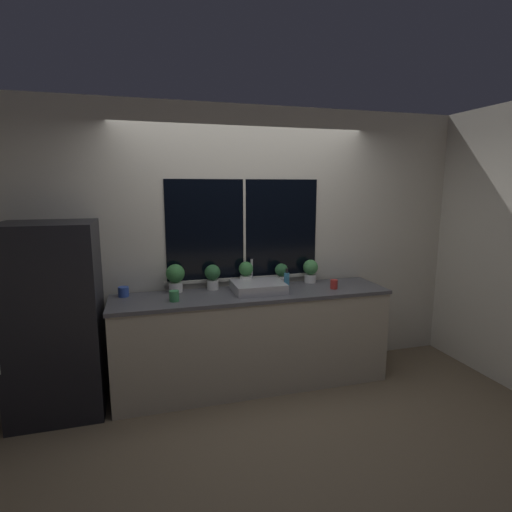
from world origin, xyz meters
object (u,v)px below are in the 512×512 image
at_px(refrigerator, 55,319).
at_px(soap_bottle, 287,280).
at_px(potted_plant_far_right, 310,270).
at_px(mug_red, 334,284).
at_px(sink, 258,287).
at_px(potted_plant_right, 281,273).
at_px(mug_green, 174,296).
at_px(mug_blue, 124,292).
at_px(potted_plant_far_left, 175,276).
at_px(potted_plant_left, 213,275).
at_px(potted_plant_center, 246,273).

distance_m(refrigerator, soap_bottle, 2.09).
xyz_separation_m(potted_plant_far_right, soap_bottle, (-0.33, -0.18, -0.05)).
distance_m(soap_bottle, mug_red, 0.47).
height_order(sink, potted_plant_right, sink).
relative_size(sink, mug_green, 5.10).
height_order(mug_red, mug_green, mug_green).
xyz_separation_m(potted_plant_far_right, mug_blue, (-1.86, -0.03, -0.09)).
height_order(potted_plant_far_right, soap_bottle, potted_plant_far_right).
bearing_deg(potted_plant_right, potted_plant_far_left, 180.00).
distance_m(soap_bottle, mug_green, 1.11).
bearing_deg(potted_plant_far_left, mug_red, -11.37).
distance_m(potted_plant_left, mug_red, 1.19).
xyz_separation_m(refrigerator, potted_plant_center, (1.72, 0.20, 0.25)).
xyz_separation_m(sink, mug_red, (0.74, -0.11, -0.00)).
bearing_deg(mug_blue, potted_plant_center, 1.62).
height_order(soap_bottle, mug_blue, soap_bottle).
xyz_separation_m(soap_bottle, mug_green, (-1.10, -0.14, -0.04)).
relative_size(mug_blue, mug_red, 1.06).
bearing_deg(potted_plant_right, potted_plant_left, 180.00).
relative_size(potted_plant_far_left, potted_plant_far_right, 1.12).
relative_size(sink, potted_plant_left, 1.96).
bearing_deg(potted_plant_center, mug_blue, -178.38).
relative_size(refrigerator, potted_plant_center, 6.39).
distance_m(potted_plant_right, soap_bottle, 0.18).
relative_size(potted_plant_center, mug_green, 2.74).
xyz_separation_m(potted_plant_far_left, mug_blue, (-0.47, -0.03, -0.11)).
distance_m(potted_plant_far_right, mug_blue, 1.86).
xyz_separation_m(sink, potted_plant_right, (0.30, 0.19, 0.07)).
distance_m(mug_blue, mug_red, 2.00).
bearing_deg(potted_plant_center, potted_plant_right, 0.00).
distance_m(potted_plant_far_left, potted_plant_far_right, 1.39).
height_order(soap_bottle, mug_red, soap_bottle).
relative_size(mug_blue, mug_green, 1.01).
height_order(potted_plant_far_right, mug_blue, potted_plant_far_right).
xyz_separation_m(sink, potted_plant_left, (-0.41, 0.19, 0.09)).
distance_m(sink, potted_plant_center, 0.22).
relative_size(sink, potted_plant_far_left, 1.78).
relative_size(potted_plant_far_right, soap_bottle, 1.19).
distance_m(potted_plant_right, mug_red, 0.54).
xyz_separation_m(sink, mug_green, (-0.80, -0.12, 0.00)).
xyz_separation_m(potted_plant_far_left, mug_red, (1.50, -0.30, -0.11)).
xyz_separation_m(sink, soap_bottle, (0.30, 0.02, 0.04)).
height_order(mug_blue, mug_red, same).
height_order(potted_plant_far_left, potted_plant_right, potted_plant_far_left).
height_order(refrigerator, sink, refrigerator).
bearing_deg(potted_plant_right, soap_bottle, -92.27).
bearing_deg(potted_plant_right, mug_red, -34.48).
xyz_separation_m(potted_plant_center, soap_bottle, (0.37, -0.18, -0.06)).
relative_size(refrigerator, sink, 3.43).
bearing_deg(mug_red, mug_blue, 172.23).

